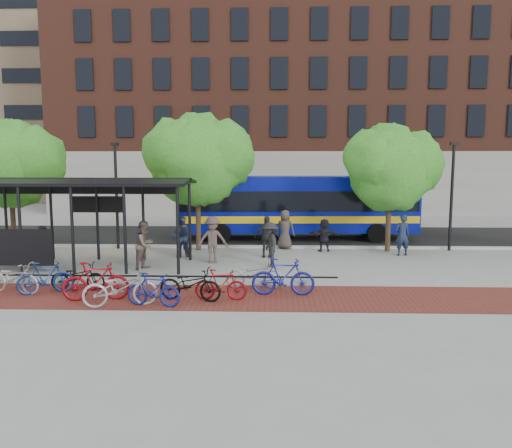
{
  "coord_description": "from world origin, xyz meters",
  "views": [
    {
      "loc": [
        0.55,
        -20.21,
        4.25
      ],
      "look_at": [
        -0.16,
        0.74,
        1.6
      ],
      "focal_mm": 35.0,
      "sensor_mm": 36.0,
      "label": 1
    }
  ],
  "objects_px": {
    "lamp_post_right": "(452,193)",
    "bike_3": "(45,278)",
    "bus_shelter": "(57,192)",
    "pedestrian_6": "(285,229)",
    "tree_c": "(392,165)",
    "bike_6": "(120,288)",
    "bike_7": "(153,290)",
    "bike_11": "(283,277)",
    "bike_9": "(221,285)",
    "pedestrian_1": "(182,237)",
    "pedestrian_0": "(43,243)",
    "tree_b": "(200,157)",
    "bike_5": "(96,281)",
    "pedestrian_9": "(270,245)",
    "pedestrian_7": "(402,235)",
    "pedestrian_8": "(145,245)",
    "tree_a": "(12,161)",
    "bus": "(297,203)",
    "bike_10": "(254,274)",
    "pedestrian_5": "(324,235)",
    "pedestrian_4": "(266,236)",
    "pedestrian_3": "(213,240)",
    "pedestrian_2": "(181,237)",
    "lamp_post_left": "(116,192)",
    "bike_2": "(14,278)",
    "bike_4": "(78,277)",
    "bike_8": "(190,284)"
  },
  "relations": [
    {
      "from": "bus",
      "to": "bike_8",
      "type": "relative_size",
      "value": 6.5
    },
    {
      "from": "bike_6",
      "to": "bike_11",
      "type": "distance_m",
      "value": 5.0
    },
    {
      "from": "bike_7",
      "to": "pedestrian_0",
      "type": "relative_size",
      "value": 1.1
    },
    {
      "from": "pedestrian_0",
      "to": "pedestrian_5",
      "type": "xyz_separation_m",
      "value": [
        12.3,
        2.6,
        0.02
      ]
    },
    {
      "from": "bike_6",
      "to": "pedestrian_8",
      "type": "bearing_deg",
      "value": -9.33
    },
    {
      "from": "tree_a",
      "to": "bike_6",
      "type": "relative_size",
      "value": 2.86
    },
    {
      "from": "lamp_post_left",
      "to": "bus",
      "type": "height_order",
      "value": "lamp_post_left"
    },
    {
      "from": "lamp_post_right",
      "to": "pedestrian_8",
      "type": "relative_size",
      "value": 2.66
    },
    {
      "from": "bike_11",
      "to": "pedestrian_4",
      "type": "distance_m",
      "value": 6.42
    },
    {
      "from": "lamp_post_left",
      "to": "bike_9",
      "type": "bearing_deg",
      "value": -56.26
    },
    {
      "from": "pedestrian_2",
      "to": "pedestrian_3",
      "type": "xyz_separation_m",
      "value": [
        1.55,
        -1.27,
        0.08
      ]
    },
    {
      "from": "bus_shelter",
      "to": "tree_c",
      "type": "xyz_separation_m",
      "value": [
        14.22,
        3.83,
        1.06
      ]
    },
    {
      "from": "bus",
      "to": "bike_5",
      "type": "height_order",
      "value": "bus"
    },
    {
      "from": "bike_2",
      "to": "pedestrian_2",
      "type": "height_order",
      "value": "pedestrian_2"
    },
    {
      "from": "bike_4",
      "to": "pedestrian_4",
      "type": "distance_m",
      "value": 8.61
    },
    {
      "from": "bike_11",
      "to": "pedestrian_6",
      "type": "distance_m",
      "value": 8.51
    },
    {
      "from": "bike_6",
      "to": "pedestrian_1",
      "type": "xyz_separation_m",
      "value": [
        0.43,
        7.66,
        0.32
      ]
    },
    {
      "from": "pedestrian_3",
      "to": "pedestrian_5",
      "type": "distance_m",
      "value": 5.73
    },
    {
      "from": "lamp_post_right",
      "to": "bike_7",
      "type": "bearing_deg",
      "value": -141.02
    },
    {
      "from": "bus",
      "to": "bike_2",
      "type": "bearing_deg",
      "value": -132.18
    },
    {
      "from": "bike_9",
      "to": "bike_11",
      "type": "relative_size",
      "value": 0.81
    },
    {
      "from": "bus_shelter",
      "to": "pedestrian_6",
      "type": "relative_size",
      "value": 5.58
    },
    {
      "from": "bike_6",
      "to": "bike_7",
      "type": "bearing_deg",
      "value": -104.22
    },
    {
      "from": "lamp_post_right",
      "to": "pedestrian_9",
      "type": "bearing_deg",
      "value": -155.03
    },
    {
      "from": "bike_9",
      "to": "pedestrian_1",
      "type": "height_order",
      "value": "pedestrian_1"
    },
    {
      "from": "lamp_post_right",
      "to": "bike_3",
      "type": "relative_size",
      "value": 2.95
    },
    {
      "from": "bike_11",
      "to": "pedestrian_0",
      "type": "height_order",
      "value": "pedestrian_0"
    },
    {
      "from": "pedestrian_0",
      "to": "pedestrian_5",
      "type": "bearing_deg",
      "value": -19.3
    },
    {
      "from": "bike_2",
      "to": "pedestrian_5",
      "type": "bearing_deg",
      "value": -39.47
    },
    {
      "from": "bus",
      "to": "bike_10",
      "type": "height_order",
      "value": "bus"
    },
    {
      "from": "pedestrian_7",
      "to": "pedestrian_8",
      "type": "height_order",
      "value": "pedestrian_8"
    },
    {
      "from": "pedestrian_3",
      "to": "tree_c",
      "type": "bearing_deg",
      "value": 10.04
    },
    {
      "from": "bike_3",
      "to": "bike_10",
      "type": "bearing_deg",
      "value": -106.16
    },
    {
      "from": "pedestrian_9",
      "to": "bike_6",
      "type": "bearing_deg",
      "value": -49.05
    },
    {
      "from": "bike_5",
      "to": "pedestrian_6",
      "type": "height_order",
      "value": "pedestrian_6"
    },
    {
      "from": "bike_3",
      "to": "pedestrian_2",
      "type": "xyz_separation_m",
      "value": [
        3.23,
        6.35,
        0.39
      ]
    },
    {
      "from": "pedestrian_0",
      "to": "tree_c",
      "type": "bearing_deg",
      "value": -21.0
    },
    {
      "from": "bike_5",
      "to": "bike_11",
      "type": "xyz_separation_m",
      "value": [
        5.74,
        0.8,
        -0.0
      ]
    },
    {
      "from": "bus_shelter",
      "to": "tree_c",
      "type": "bearing_deg",
      "value": 15.06
    },
    {
      "from": "tree_a",
      "to": "tree_b",
      "type": "xyz_separation_m",
      "value": [
        9.0,
        0.0,
        0.22
      ]
    },
    {
      "from": "bike_5",
      "to": "pedestrian_8",
      "type": "height_order",
      "value": "pedestrian_8"
    },
    {
      "from": "bike_4",
      "to": "pedestrian_5",
      "type": "xyz_separation_m",
      "value": [
        8.85,
        7.52,
        0.31
      ]
    },
    {
      "from": "pedestrian_2",
      "to": "pedestrian_5",
      "type": "distance_m",
      "value": 6.7
    },
    {
      "from": "bus_shelter",
      "to": "bike_5",
      "type": "height_order",
      "value": "bus_shelter"
    },
    {
      "from": "bike_10",
      "to": "pedestrian_0",
      "type": "relative_size",
      "value": 1.24
    },
    {
      "from": "bus",
      "to": "pedestrian_4",
      "type": "distance_m",
      "value": 5.59
    },
    {
      "from": "tree_b",
      "to": "pedestrian_6",
      "type": "relative_size",
      "value": 3.4
    },
    {
      "from": "bike_10",
      "to": "pedestrian_5",
      "type": "xyz_separation_m",
      "value": [
        3.06,
        6.99,
        0.28
      ]
    },
    {
      "from": "bike_11",
      "to": "tree_c",
      "type": "bearing_deg",
      "value": -31.86
    },
    {
      "from": "bike_5",
      "to": "bus",
      "type": "bearing_deg",
      "value": -38.1
    }
  ]
}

